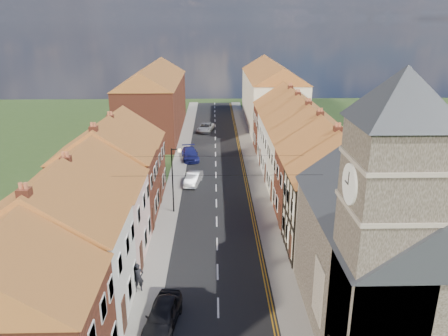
{
  "coord_description": "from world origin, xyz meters",
  "views": [
    {
      "loc": [
        -0.17,
        -16.51,
        16.78
      ],
      "look_at": [
        0.74,
        22.26,
        3.5
      ],
      "focal_mm": 35.0,
      "sensor_mm": 36.0,
      "label": 1
    }
  ],
  "objects_px": {
    "pedestrian_left": "(138,278)",
    "car_far": "(190,154)",
    "car_distant": "(206,128)",
    "church": "(399,242)",
    "car_near": "(163,315)",
    "car_mid": "(193,178)",
    "lamppost": "(173,176)"
  },
  "relations": [
    {
      "from": "pedestrian_left",
      "to": "car_far",
      "type": "bearing_deg",
      "value": 66.2
    },
    {
      "from": "car_mid",
      "to": "car_distant",
      "type": "relative_size",
      "value": 0.85
    },
    {
      "from": "pedestrian_left",
      "to": "car_near",
      "type": "bearing_deg",
      "value": -79.91
    },
    {
      "from": "car_near",
      "to": "car_far",
      "type": "distance_m",
      "value": 31.49
    },
    {
      "from": "car_distant",
      "to": "pedestrian_left",
      "type": "bearing_deg",
      "value": -83.2
    },
    {
      "from": "car_near",
      "to": "pedestrian_left",
      "type": "relative_size",
      "value": 2.2
    },
    {
      "from": "lamppost",
      "to": "car_mid",
      "type": "distance_m",
      "value": 7.92
    },
    {
      "from": "car_near",
      "to": "car_distant",
      "type": "distance_m",
      "value": 45.82
    },
    {
      "from": "church",
      "to": "car_mid",
      "type": "xyz_separation_m",
      "value": [
        -11.78,
        23.92,
        -5.23
      ]
    },
    {
      "from": "pedestrian_left",
      "to": "church",
      "type": "bearing_deg",
      "value": -36.95
    },
    {
      "from": "car_near",
      "to": "pedestrian_left",
      "type": "distance_m",
      "value": 3.81
    },
    {
      "from": "church",
      "to": "car_far",
      "type": "relative_size",
      "value": 3.17
    },
    {
      "from": "church",
      "to": "car_distant",
      "type": "xyz_separation_m",
      "value": [
        -10.86,
        46.92,
        -5.23
      ]
    },
    {
      "from": "car_distant",
      "to": "pedestrian_left",
      "type": "xyz_separation_m",
      "value": [
        -3.6,
        -42.5,
        0.45
      ]
    },
    {
      "from": "car_near",
      "to": "car_mid",
      "type": "relative_size",
      "value": 1.09
    },
    {
      "from": "lamppost",
      "to": "car_distant",
      "type": "xyz_separation_m",
      "value": [
        2.31,
        30.25,
        -2.9
      ]
    },
    {
      "from": "lamppost",
      "to": "car_far",
      "type": "relative_size",
      "value": 1.25
    },
    {
      "from": "car_far",
      "to": "car_distant",
      "type": "xyz_separation_m",
      "value": [
        1.7,
        14.3,
        -0.05
      ]
    },
    {
      "from": "car_mid",
      "to": "church",
      "type": "bearing_deg",
      "value": -52.8
    },
    {
      "from": "church",
      "to": "pedestrian_left",
      "type": "height_order",
      "value": "church"
    },
    {
      "from": "church",
      "to": "pedestrian_left",
      "type": "xyz_separation_m",
      "value": [
        -14.46,
        4.42,
        -4.79
      ]
    },
    {
      "from": "car_mid",
      "to": "car_far",
      "type": "relative_size",
      "value": 0.82
    },
    {
      "from": "car_mid",
      "to": "car_near",
      "type": "bearing_deg",
      "value": -80.98
    },
    {
      "from": "car_mid",
      "to": "car_far",
      "type": "bearing_deg",
      "value": 106.07
    },
    {
      "from": "lamppost",
      "to": "car_near",
      "type": "bearing_deg",
      "value": -87.74
    },
    {
      "from": "car_near",
      "to": "pedestrian_left",
      "type": "xyz_separation_m",
      "value": [
        -1.9,
        3.29,
        0.36
      ]
    },
    {
      "from": "church",
      "to": "car_far",
      "type": "xyz_separation_m",
      "value": [
        -12.56,
        32.62,
        -5.18
      ]
    },
    {
      "from": "car_far",
      "to": "pedestrian_left",
      "type": "distance_m",
      "value": 28.27
    },
    {
      "from": "church",
      "to": "car_far",
      "type": "height_order",
      "value": "church"
    },
    {
      "from": "church",
      "to": "car_near",
      "type": "bearing_deg",
      "value": 174.83
    },
    {
      "from": "car_mid",
      "to": "pedestrian_left",
      "type": "relative_size",
      "value": 2.02
    },
    {
      "from": "car_far",
      "to": "car_distant",
      "type": "distance_m",
      "value": 14.4
    }
  ]
}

